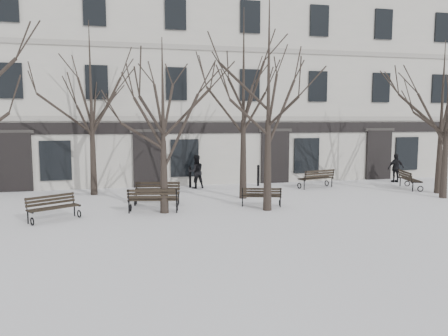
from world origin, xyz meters
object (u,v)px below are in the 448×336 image
object	(u,v)px
tree_3	(448,99)
bench_1	(153,199)
tree_1	(163,105)
bench_4	(317,178)
bench_5	(409,179)
bench_3	(157,192)
bench_2	(261,196)
tree_2	(269,74)
bench_0	(53,207)

from	to	relation	value
tree_3	bench_1	xyz separation A→B (m)	(-13.05, -0.21, -3.95)
bench_1	tree_1	bearing A→B (deg)	171.78
bench_4	bench_5	xyz separation A→B (m)	(4.46, -1.36, -0.02)
bench_3	bench_4	distance (m)	8.83
bench_2	tree_2	bearing A→B (deg)	106.04
tree_1	bench_4	size ratio (longest dim) A/B	3.20
bench_4	bench_5	bearing A→B (deg)	147.73
tree_3	bench_1	bearing A→B (deg)	-179.09
bench_2	bench_4	size ratio (longest dim) A/B	0.83
bench_0	bench_5	bearing A→B (deg)	-20.82
tree_2	bench_4	xyz separation A→B (m)	(4.32, 4.76, -4.72)
bench_1	bench_5	bearing A→B (deg)	-157.74
bench_1	bench_2	xyz separation A→B (m)	(4.38, 0.17, -0.08)
bench_2	bench_3	xyz separation A→B (m)	(-4.11, 1.38, 0.07)
bench_1	bench_2	bearing A→B (deg)	-167.59
tree_1	bench_2	bearing A→B (deg)	4.45
tree_1	bench_2	distance (m)	5.39
bench_1	bench_2	distance (m)	4.38
bench_3	tree_2	bearing A→B (deg)	-17.11
bench_4	bench_3	bearing A→B (deg)	2.00
tree_1	bench_1	xyz separation A→B (m)	(-0.41, 0.14, -3.56)
bench_1	bench_5	xyz separation A→B (m)	(13.17, 2.82, -0.01)
tree_3	bench_2	size ratio (longest dim) A/B	4.20
tree_2	bench_0	world-z (taller)	tree_2
bench_5	tree_3	bearing A→B (deg)	-166.36
bench_2	bench_4	world-z (taller)	bench_4
tree_3	tree_1	bearing A→B (deg)	-178.44
tree_1	bench_3	world-z (taller)	tree_1
bench_0	bench_2	world-z (taller)	bench_0
tree_1	bench_4	xyz separation A→B (m)	(8.29, 4.32, -3.55)
tree_2	tree_3	world-z (taller)	tree_2
tree_2	bench_1	bearing A→B (deg)	172.49
bench_5	bench_4	bearing A→B (deg)	89.23
tree_1	tree_2	bearing A→B (deg)	-6.33
bench_0	bench_4	world-z (taller)	bench_4
tree_3	bench_1	size ratio (longest dim) A/B	3.62
tree_2	bench_3	world-z (taller)	tree_2
bench_3	tree_1	bearing A→B (deg)	-75.03
tree_3	bench_0	bearing A→B (deg)	-177.53
tree_3	bench_3	bearing A→B (deg)	173.98
tree_3	bench_4	bearing A→B (deg)	137.54
tree_2	bench_0	bearing A→B (deg)	179.48
tree_2	bench_1	xyz separation A→B (m)	(-4.38, 0.58, -4.73)
bench_0	bench_1	xyz separation A→B (m)	(3.52, 0.51, 0.03)
tree_1	bench_5	size ratio (longest dim) A/B	3.32
tree_2	bench_2	world-z (taller)	tree_2
tree_2	bench_2	bearing A→B (deg)	90.22
tree_1	bench_0	world-z (taller)	tree_1
bench_5	bench_1	bearing A→B (deg)	118.29
bench_0	bench_3	size ratio (longest dim) A/B	0.93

